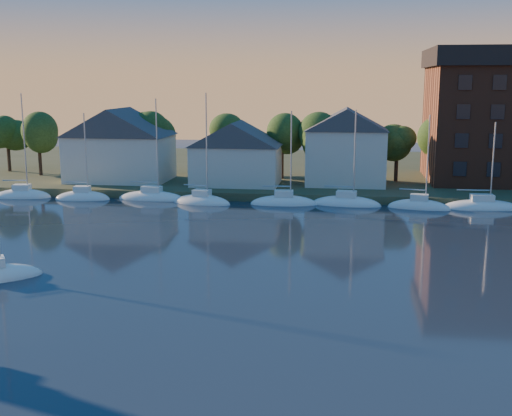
# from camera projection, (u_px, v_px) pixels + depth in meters

# --- Properties ---
(ground) EXTENTS (260.00, 260.00, 0.00)m
(ground) POSITION_uv_depth(u_px,v_px,m) (150.00, 416.00, 27.49)
(ground) COLOR black
(ground) RESTS_ON ground
(shoreline_land) EXTENTS (160.00, 50.00, 2.00)m
(shoreline_land) POSITION_uv_depth(u_px,v_px,m) (294.00, 173.00, 100.34)
(shoreline_land) COLOR #363F24
(shoreline_land) RESTS_ON ground
(wooden_dock) EXTENTS (120.00, 3.00, 1.00)m
(wooden_dock) POSITION_uv_depth(u_px,v_px,m) (278.00, 199.00, 78.00)
(wooden_dock) COLOR brown
(wooden_dock) RESTS_ON ground
(clubhouse_west) EXTENTS (13.65, 9.45, 9.64)m
(clubhouse_west) POSITION_uv_depth(u_px,v_px,m) (120.00, 144.00, 85.69)
(clubhouse_west) COLOR silver
(clubhouse_west) RESTS_ON shoreline_land
(clubhouse_centre) EXTENTS (11.55, 8.40, 8.08)m
(clubhouse_centre) POSITION_uv_depth(u_px,v_px,m) (236.00, 152.00, 82.68)
(clubhouse_centre) COLOR silver
(clubhouse_centre) RESTS_ON shoreline_land
(clubhouse_east) EXTENTS (10.50, 8.40, 9.80)m
(clubhouse_east) POSITION_uv_depth(u_px,v_px,m) (346.00, 146.00, 82.54)
(clubhouse_east) COLOR silver
(clubhouse_east) RESTS_ON shoreline_land
(tree_line) EXTENTS (93.40, 5.40, 8.90)m
(tree_line) POSITION_uv_depth(u_px,v_px,m) (302.00, 133.00, 87.02)
(tree_line) COLOR #362318
(tree_line) RESTS_ON shoreline_land
(moored_fleet) EXTENTS (71.50, 2.40, 12.05)m
(moored_fleet) POSITION_uv_depth(u_px,v_px,m) (209.00, 201.00, 76.16)
(moored_fleet) COLOR white
(moored_fleet) RESTS_ON ground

